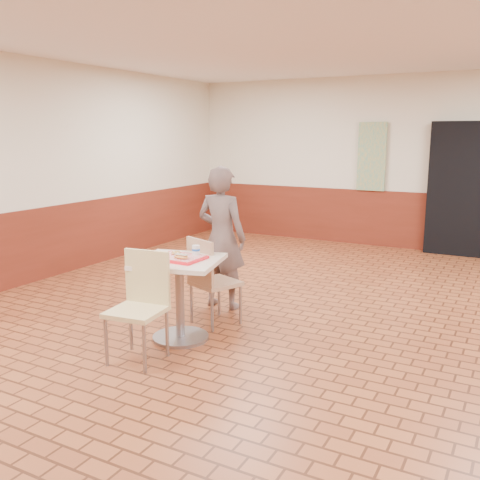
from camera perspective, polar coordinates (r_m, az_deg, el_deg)
The scene contains 12 objects.
room_shell at distance 4.97m, azimuth 5.90°, elevation 5.45°, with size 8.01×10.01×3.01m.
wainscot_band at distance 5.17m, azimuth 5.68°, elevation -5.65°, with size 8.00×10.00×1.00m.
corridor_doorway at distance 9.52m, azimuth 24.20°, elevation 4.87°, with size 1.60×0.22×2.20m, color black.
promo_poster at distance 9.84m, azimuth 13.87°, elevation 8.63°, with size 0.50×0.03×1.20m, color gray.
main_table at distance 5.25m, azimuth -6.47°, elevation -4.86°, with size 0.77×0.77×0.81m.
chair_main_front at distance 4.87m, azimuth -10.52°, elevation -6.30°, with size 0.50×0.50×0.97m.
chair_main_back at distance 5.61m, azimuth -3.28°, elevation -3.95°, with size 0.57×0.57×0.94m.
customer at distance 6.14m, azimuth -1.96°, elevation 0.23°, with size 0.60×0.39×1.65m, color brown.
serving_tray at distance 5.18m, azimuth -6.54°, elevation -1.90°, with size 0.46×0.36×0.03m.
ring_donut at distance 5.27m, azimuth -6.84°, elevation -1.36°, with size 0.09×0.09×0.03m, color #BF8D45.
long_john_donut at distance 5.07m, azimuth -6.28°, elevation -1.77°, with size 0.16×0.08×0.05m.
paper_cup at distance 5.21m, azimuth -4.72°, elevation -1.08°, with size 0.08×0.08×0.10m.
Camera 1 is at (1.89, -4.57, 2.00)m, focal length 40.00 mm.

